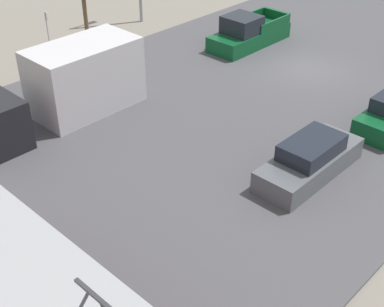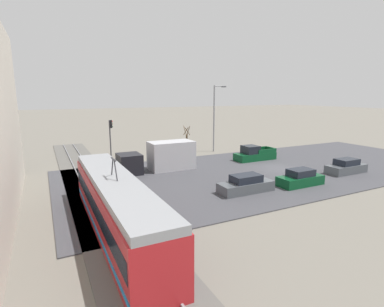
{
  "view_description": "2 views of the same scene",
  "coord_description": "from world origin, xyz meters",
  "px_view_note": "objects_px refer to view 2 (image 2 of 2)",
  "views": [
    {
      "loc": [
        -13.47,
        22.77,
        11.57
      ],
      "look_at": [
        -3.18,
        12.0,
        1.88
      ],
      "focal_mm": 50.0,
      "sensor_mm": 36.0,
      "label": 1
    },
    {
      "loc": [
        -24.75,
        22.77,
        8.08
      ],
      "look_at": [
        -2.85,
        11.78,
        3.25
      ],
      "focal_mm": 28.0,
      "sensor_mm": 36.0,
      "label": 2
    }
  ],
  "objects_px": {
    "light_rail_tram": "(116,205)",
    "pickup_truck": "(254,154)",
    "box_truck": "(162,157)",
    "traffic_light_pole": "(111,135)",
    "sedan_car_0": "(246,185)",
    "no_parking_sign": "(170,146)",
    "sedan_car_2": "(300,178)",
    "sedan_car_1": "(346,167)",
    "street_tree": "(187,141)",
    "street_lamp_near_crossing": "(215,114)"
  },
  "relations": [
    {
      "from": "sedan_car_1",
      "to": "street_lamp_near_crossing",
      "type": "relative_size",
      "value": 0.48
    },
    {
      "from": "pickup_truck",
      "to": "street_lamp_near_crossing",
      "type": "distance_m",
      "value": 8.93
    },
    {
      "from": "light_rail_tram",
      "to": "street_tree",
      "type": "height_order",
      "value": "light_rail_tram"
    },
    {
      "from": "sedan_car_0",
      "to": "street_lamp_near_crossing",
      "type": "bearing_deg",
      "value": 157.08
    },
    {
      "from": "light_rail_tram",
      "to": "sedan_car_0",
      "type": "height_order",
      "value": "light_rail_tram"
    },
    {
      "from": "sedan_car_2",
      "to": "street_tree",
      "type": "distance_m",
      "value": 18.02
    },
    {
      "from": "box_truck",
      "to": "sedan_car_0",
      "type": "height_order",
      "value": "box_truck"
    },
    {
      "from": "light_rail_tram",
      "to": "traffic_light_pole",
      "type": "bearing_deg",
      "value": -11.07
    },
    {
      "from": "sedan_car_1",
      "to": "street_tree",
      "type": "relative_size",
      "value": 1.15
    },
    {
      "from": "sedan_car_0",
      "to": "traffic_light_pole",
      "type": "height_order",
      "value": "traffic_light_pole"
    },
    {
      "from": "box_truck",
      "to": "sedan_car_0",
      "type": "distance_m",
      "value": 10.79
    },
    {
      "from": "box_truck",
      "to": "pickup_truck",
      "type": "distance_m",
      "value": 12.12
    },
    {
      "from": "traffic_light_pole",
      "to": "street_tree",
      "type": "height_order",
      "value": "traffic_light_pole"
    },
    {
      "from": "pickup_truck",
      "to": "sedan_car_2",
      "type": "distance_m",
      "value": 10.75
    },
    {
      "from": "box_truck",
      "to": "sedan_car_2",
      "type": "height_order",
      "value": "box_truck"
    },
    {
      "from": "sedan_car_1",
      "to": "no_parking_sign",
      "type": "bearing_deg",
      "value": 36.33
    },
    {
      "from": "sedan_car_1",
      "to": "sedan_car_0",
      "type": "bearing_deg",
      "value": 91.66
    },
    {
      "from": "sedan_car_1",
      "to": "no_parking_sign",
      "type": "height_order",
      "value": "no_parking_sign"
    },
    {
      "from": "light_rail_tram",
      "to": "box_truck",
      "type": "relative_size",
      "value": 1.89
    },
    {
      "from": "pickup_truck",
      "to": "sedan_car_2",
      "type": "xyz_separation_m",
      "value": [
        -10.33,
        2.97,
        -0.09
      ]
    },
    {
      "from": "pickup_truck",
      "to": "street_tree",
      "type": "height_order",
      "value": "street_tree"
    },
    {
      "from": "light_rail_tram",
      "to": "pickup_truck",
      "type": "distance_m",
      "value": 23.25
    },
    {
      "from": "sedan_car_2",
      "to": "no_parking_sign",
      "type": "distance_m",
      "value": 18.89
    },
    {
      "from": "box_truck",
      "to": "traffic_light_pole",
      "type": "distance_m",
      "value": 8.23
    },
    {
      "from": "sedan_car_0",
      "to": "light_rail_tram",
      "type": "bearing_deg",
      "value": -77.67
    },
    {
      "from": "box_truck",
      "to": "street_tree",
      "type": "relative_size",
      "value": 2.09
    },
    {
      "from": "box_truck",
      "to": "no_parking_sign",
      "type": "xyz_separation_m",
      "value": [
        7.41,
        -4.02,
        -0.17
      ]
    },
    {
      "from": "traffic_light_pole",
      "to": "no_parking_sign",
      "type": "bearing_deg",
      "value": -87.32
    },
    {
      "from": "street_tree",
      "to": "no_parking_sign",
      "type": "xyz_separation_m",
      "value": [
        0.41,
        2.33,
        -0.47
      ]
    },
    {
      "from": "box_truck",
      "to": "street_lamp_near_crossing",
      "type": "distance_m",
      "value": 13.59
    },
    {
      "from": "no_parking_sign",
      "to": "traffic_light_pole",
      "type": "bearing_deg",
      "value": 92.68
    },
    {
      "from": "sedan_car_2",
      "to": "no_parking_sign",
      "type": "height_order",
      "value": "no_parking_sign"
    },
    {
      "from": "sedan_car_1",
      "to": "street_lamp_near_crossing",
      "type": "bearing_deg",
      "value": 18.77
    },
    {
      "from": "sedan_car_1",
      "to": "sedan_car_2",
      "type": "relative_size",
      "value": 1.05
    },
    {
      "from": "sedan_car_0",
      "to": "sedan_car_2",
      "type": "relative_size",
      "value": 1.12
    },
    {
      "from": "traffic_light_pole",
      "to": "sedan_car_0",
      "type": "bearing_deg",
      "value": -156.58
    },
    {
      "from": "street_lamp_near_crossing",
      "to": "street_tree",
      "type": "bearing_deg",
      "value": 91.9
    },
    {
      "from": "sedan_car_1",
      "to": "street_lamp_near_crossing",
      "type": "xyz_separation_m",
      "value": [
        16.91,
        5.75,
        4.62
      ]
    },
    {
      "from": "traffic_light_pole",
      "to": "street_lamp_near_crossing",
      "type": "height_order",
      "value": "street_lamp_near_crossing"
    },
    {
      "from": "sedan_car_2",
      "to": "traffic_light_pole",
      "type": "xyz_separation_m",
      "value": [
        17.81,
        12.97,
        2.61
      ]
    },
    {
      "from": "sedan_car_2",
      "to": "pickup_truck",
      "type": "bearing_deg",
      "value": -16.05
    },
    {
      "from": "traffic_light_pole",
      "to": "street_lamp_near_crossing",
      "type": "distance_m",
      "value": 14.89
    },
    {
      "from": "street_tree",
      "to": "street_lamp_near_crossing",
      "type": "height_order",
      "value": "street_lamp_near_crossing"
    },
    {
      "from": "sedan_car_1",
      "to": "traffic_light_pole",
      "type": "bearing_deg",
      "value": 50.66
    },
    {
      "from": "sedan_car_1",
      "to": "sedan_car_2",
      "type": "distance_m",
      "value": 7.59
    },
    {
      "from": "sedan_car_2",
      "to": "no_parking_sign",
      "type": "bearing_deg",
      "value": 15.68
    },
    {
      "from": "box_truck",
      "to": "pickup_truck",
      "type": "relative_size",
      "value": 1.56
    },
    {
      "from": "sedan_car_1",
      "to": "no_parking_sign",
      "type": "distance_m",
      "value": 21.33
    },
    {
      "from": "pickup_truck",
      "to": "traffic_light_pole",
      "type": "xyz_separation_m",
      "value": [
        7.48,
        15.95,
        2.52
      ]
    },
    {
      "from": "pickup_truck",
      "to": "sedan_car_2",
      "type": "height_order",
      "value": "pickup_truck"
    }
  ]
}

